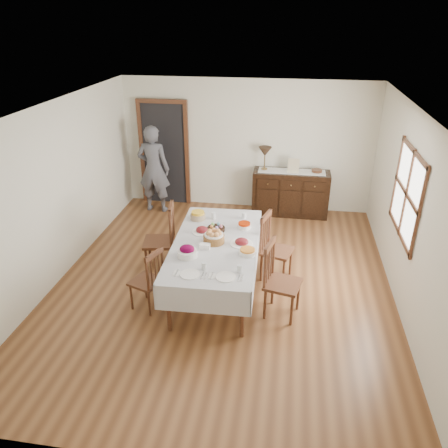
# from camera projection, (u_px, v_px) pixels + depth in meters

# --- Properties ---
(ground) EXTENTS (6.00, 6.00, 0.00)m
(ground) POSITION_uv_depth(u_px,v_px,m) (223.00, 283.00, 6.65)
(ground) COLOR brown
(room_shell) EXTENTS (5.02, 6.02, 2.65)m
(room_shell) POSITION_uv_depth(u_px,v_px,m) (218.00, 171.00, 6.32)
(room_shell) COLOR silver
(room_shell) RESTS_ON ground
(dining_table) EXTENTS (1.26, 2.36, 0.80)m
(dining_table) POSITION_uv_depth(u_px,v_px,m) (216.00, 248.00, 6.18)
(dining_table) COLOR silver
(dining_table) RESTS_ON ground
(chair_left_near) EXTENTS (0.49, 0.49, 0.92)m
(chair_left_near) POSITION_uv_depth(u_px,v_px,m) (149.00, 279.00, 5.89)
(chair_left_near) COLOR #502C1A
(chair_left_near) RESTS_ON ground
(chair_left_far) EXTENTS (0.54, 0.54, 1.12)m
(chair_left_far) POSITION_uv_depth(u_px,v_px,m) (163.00, 238.00, 6.74)
(chair_left_far) COLOR #502C1A
(chair_left_far) RESTS_ON ground
(chair_right_near) EXTENTS (0.54, 0.54, 1.07)m
(chair_right_near) POSITION_uv_depth(u_px,v_px,m) (279.00, 279.00, 5.75)
(chair_right_near) COLOR #502C1A
(chair_right_near) RESTS_ON ground
(chair_right_far) EXTENTS (0.54, 0.54, 1.05)m
(chair_right_far) POSITION_uv_depth(u_px,v_px,m) (274.00, 247.00, 6.57)
(chair_right_far) COLOR #502C1A
(chair_right_far) RESTS_ON ground
(sideboard) EXTENTS (1.49, 0.54, 0.90)m
(sideboard) POSITION_uv_depth(u_px,v_px,m) (290.00, 193.00, 8.73)
(sideboard) COLOR black
(sideboard) RESTS_ON ground
(person) EXTENTS (0.60, 0.39, 1.89)m
(person) POSITION_uv_depth(u_px,v_px,m) (154.00, 166.00, 8.69)
(person) COLOR #54555E
(person) RESTS_ON ground
(bread_basket) EXTENTS (0.30, 0.30, 0.19)m
(bread_basket) POSITION_uv_depth(u_px,v_px,m) (214.00, 237.00, 6.10)
(bread_basket) COLOR brown
(bread_basket) RESTS_ON dining_table
(egg_basket) EXTENTS (0.26, 0.26, 0.11)m
(egg_basket) POSITION_uv_depth(u_px,v_px,m) (216.00, 228.00, 6.45)
(egg_basket) COLOR black
(egg_basket) RESTS_ON dining_table
(ham_platter_a) EXTENTS (0.30, 0.30, 0.11)m
(ham_platter_a) POSITION_uv_depth(u_px,v_px,m) (202.00, 231.00, 6.40)
(ham_platter_a) COLOR white
(ham_platter_a) RESTS_ON dining_table
(ham_platter_b) EXTENTS (0.32, 0.32, 0.11)m
(ham_platter_b) POSITION_uv_depth(u_px,v_px,m) (242.00, 242.00, 6.08)
(ham_platter_b) COLOR white
(ham_platter_b) RESTS_ON dining_table
(beet_bowl) EXTENTS (0.27, 0.27, 0.17)m
(beet_bowl) POSITION_uv_depth(u_px,v_px,m) (187.00, 252.00, 5.76)
(beet_bowl) COLOR white
(beet_bowl) RESTS_ON dining_table
(carrot_bowl) EXTENTS (0.21, 0.21, 0.09)m
(carrot_bowl) POSITION_uv_depth(u_px,v_px,m) (244.00, 225.00, 6.53)
(carrot_bowl) COLOR white
(carrot_bowl) RESTS_ON dining_table
(pineapple_bowl) EXTENTS (0.23, 0.23, 0.13)m
(pineapple_bowl) POSITION_uv_depth(u_px,v_px,m) (198.00, 215.00, 6.80)
(pineapple_bowl) COLOR tan
(pineapple_bowl) RESTS_ON dining_table
(casserole_dish) EXTENTS (0.23, 0.23, 0.08)m
(casserole_dish) POSITION_uv_depth(u_px,v_px,m) (247.00, 252.00, 5.82)
(casserole_dish) COLOR white
(casserole_dish) RESTS_ON dining_table
(butter_dish) EXTENTS (0.14, 0.09, 0.07)m
(butter_dish) POSITION_uv_depth(u_px,v_px,m) (205.00, 246.00, 5.96)
(butter_dish) COLOR white
(butter_dish) RESTS_ON dining_table
(setting_left) EXTENTS (0.42, 0.31, 0.10)m
(setting_left) POSITION_uv_depth(u_px,v_px,m) (194.00, 271.00, 5.41)
(setting_left) COLOR white
(setting_left) RESTS_ON dining_table
(setting_right) EXTENTS (0.42, 0.31, 0.10)m
(setting_right) POSITION_uv_depth(u_px,v_px,m) (230.00, 274.00, 5.36)
(setting_right) COLOR white
(setting_right) RESTS_ON dining_table
(glass_far_a) EXTENTS (0.07, 0.07, 0.11)m
(glass_far_a) POSITION_uv_depth(u_px,v_px,m) (214.00, 216.00, 6.81)
(glass_far_a) COLOR white
(glass_far_a) RESTS_ON dining_table
(glass_far_b) EXTENTS (0.07, 0.07, 0.10)m
(glass_far_b) POSITION_uv_depth(u_px,v_px,m) (244.00, 216.00, 6.82)
(glass_far_b) COLOR white
(glass_far_b) RESTS_ON dining_table
(runner) EXTENTS (1.30, 0.35, 0.01)m
(runner) POSITION_uv_depth(u_px,v_px,m) (292.00, 171.00, 8.54)
(runner) COLOR white
(runner) RESTS_ON sideboard
(table_lamp) EXTENTS (0.26, 0.26, 0.46)m
(table_lamp) POSITION_uv_depth(u_px,v_px,m) (265.00, 152.00, 8.49)
(table_lamp) COLOR brown
(table_lamp) RESTS_ON sideboard
(picture_frame) EXTENTS (0.22, 0.08, 0.28)m
(picture_frame) POSITION_uv_depth(u_px,v_px,m) (293.00, 166.00, 8.42)
(picture_frame) COLOR #B9AE89
(picture_frame) RESTS_ON sideboard
(deco_bowl) EXTENTS (0.20, 0.20, 0.06)m
(deco_bowl) POSITION_uv_depth(u_px,v_px,m) (317.00, 171.00, 8.48)
(deco_bowl) COLOR #502C1A
(deco_bowl) RESTS_ON sideboard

